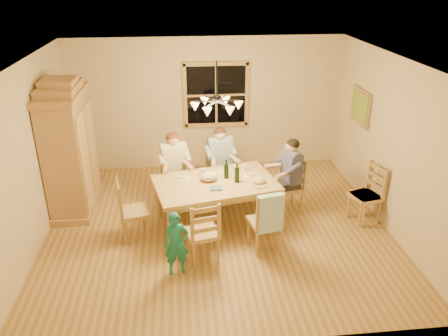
{
  "coord_description": "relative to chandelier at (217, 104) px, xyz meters",
  "views": [
    {
      "loc": [
        -0.53,
        -6.14,
        3.87
      ],
      "look_at": [
        0.12,
        0.1,
        1.01
      ],
      "focal_mm": 35.0,
      "sensor_mm": 36.0,
      "label": 1
    }
  ],
  "objects": [
    {
      "name": "chair_end_left",
      "position": [
        -1.32,
        -0.17,
        -1.77
      ],
      "size": [
        0.5,
        0.52,
        0.99
      ],
      "rotation": [
        0.0,
        0.0,
        -1.35
      ],
      "color": "#A47C48",
      "rests_on": "floor"
    },
    {
      "name": "window",
      "position": [
        0.2,
        2.47,
        -0.53
      ],
      "size": [
        1.3,
        0.06,
        1.3
      ],
      "color": "black",
      "rests_on": "wall_back"
    },
    {
      "name": "wine_glass_b",
      "position": [
        0.49,
        0.43,
        -1.25
      ],
      "size": [
        0.06,
        0.06,
        0.14
      ],
      "primitive_type": "cylinder",
      "color": "silver",
      "rests_on": "dining_table"
    },
    {
      "name": "chair_end_right",
      "position": [
        1.27,
        0.4,
        -1.77
      ],
      "size": [
        0.5,
        0.52,
        0.99
      ],
      "rotation": [
        0.0,
        0.0,
        1.79
      ],
      "color": "#A47C48",
      "rests_on": "floor"
    },
    {
      "name": "wine_glass_a",
      "position": [
        -0.2,
        0.35,
        -1.25
      ],
      "size": [
        0.06,
        0.06,
        0.14
      ],
      "primitive_type": "cylinder",
      "color": "silver",
      "rests_on": "dining_table"
    },
    {
      "name": "plate_plaid",
      "position": [
        0.16,
        0.48,
        -1.31
      ],
      "size": [
        0.26,
        0.26,
        0.02
      ],
      "primitive_type": "cylinder",
      "color": "white",
      "rests_on": "dining_table"
    },
    {
      "name": "chair_spare_front",
      "position": [
        2.45,
        -0.06,
        -1.77
      ],
      "size": [
        0.54,
        0.56,
        0.99
      ],
      "rotation": [
        0.0,
        0.0,
        1.92
      ],
      "color": "#A47C48",
      "rests_on": "floor"
    },
    {
      "name": "wall_back",
      "position": [
        0.0,
        2.5,
        -0.73
      ],
      "size": [
        5.5,
        0.02,
        2.7
      ],
      "primitive_type": "cube",
      "color": "beige",
      "rests_on": "floor"
    },
    {
      "name": "plate_slate",
      "position": [
        0.58,
        0.29,
        -1.31
      ],
      "size": [
        0.26,
        0.26,
        0.02
      ],
      "primitive_type": "cylinder",
      "color": "white",
      "rests_on": "dining_table"
    },
    {
      "name": "wall_right",
      "position": [
        2.75,
        0.0,
        -0.73
      ],
      "size": [
        0.02,
        5.0,
        2.7
      ],
      "primitive_type": "cube",
      "color": "beige",
      "rests_on": "floor"
    },
    {
      "name": "child",
      "position": [
        -0.66,
        -1.13,
        -1.61
      ],
      "size": [
        0.37,
        0.28,
        0.94
      ],
      "primitive_type": "imported",
      "rotation": [
        0.0,
        0.0,
        0.17
      ],
      "color": "#1B7A72",
      "rests_on": "floor"
    },
    {
      "name": "floor",
      "position": [
        0.0,
        0.0,
        -2.08
      ],
      "size": [
        5.5,
        5.5,
        0.0
      ],
      "primitive_type": "plane",
      "color": "olive",
      "rests_on": "ground"
    },
    {
      "name": "chair_near_right",
      "position": [
        0.64,
        -0.67,
        -1.77
      ],
      "size": [
        0.52,
        0.5,
        0.99
      ],
      "rotation": [
        0.0,
        0.0,
        0.22
      ],
      "color": "#A47C48",
      "rests_on": "floor"
    },
    {
      "name": "armoire",
      "position": [
        -2.42,
        0.92,
        -1.02
      ],
      "size": [
        0.66,
        1.4,
        2.3
      ],
      "color": "olive",
      "rests_on": "floor"
    },
    {
      "name": "adult_plaid_man",
      "position": [
        0.15,
        1.07,
        -1.24
      ],
      "size": [
        0.46,
        0.49,
        0.87
      ],
      "rotation": [
        0.0,
        0.0,
        3.36
      ],
      "color": "#2C5A7B",
      "rests_on": "floor"
    },
    {
      "name": "wall_left",
      "position": [
        -2.75,
        0.0,
        -0.73
      ],
      "size": [
        0.02,
        5.0,
        2.7
      ],
      "primitive_type": "cube",
      "color": "beige",
      "rests_on": "floor"
    },
    {
      "name": "chandelier",
      "position": [
        0.0,
        0.0,
        0.0
      ],
      "size": [
        0.77,
        0.68,
        0.71
      ],
      "color": "black",
      "rests_on": "ceiling"
    },
    {
      "name": "adult_slate_man",
      "position": [
        1.27,
        0.4,
        -1.24
      ],
      "size": [
        0.49,
        0.46,
        0.87
      ],
      "rotation": [
        0.0,
        0.0,
        1.79
      ],
      "color": "#45496E",
      "rests_on": "floor"
    },
    {
      "name": "chair_spare_back",
      "position": [
        2.45,
        -0.05,
        -1.77
      ],
      "size": [
        0.5,
        0.51,
        0.99
      ],
      "rotation": [
        0.0,
        0.0,
        1.76
      ],
      "color": "#A47C48",
      "rests_on": "floor"
    },
    {
      "name": "painting",
      "position": [
        2.71,
        1.2,
        -0.48
      ],
      "size": [
        0.06,
        0.78,
        0.64
      ],
      "color": "olive",
      "rests_on": "wall_right"
    },
    {
      "name": "wine_bottle_a",
      "position": [
        0.17,
        0.24,
        -1.15
      ],
      "size": [
        0.08,
        0.08,
        0.33
      ],
      "primitive_type": "cylinder",
      "color": "black",
      "rests_on": "dining_table"
    },
    {
      "name": "chair_far_right",
      "position": [
        0.15,
        1.07,
        -1.77
      ],
      "size": [
        0.52,
        0.5,
        0.99
      ],
      "rotation": [
        0.0,
        0.0,
        3.36
      ],
      "color": "#A47C48",
      "rests_on": "floor"
    },
    {
      "name": "chair_near_left",
      "position": [
        -0.3,
        -0.87,
        -1.77
      ],
      "size": [
        0.52,
        0.5,
        0.99
      ],
      "rotation": [
        0.0,
        0.0,
        0.22
      ],
      "color": "#A47C48",
      "rests_on": "floor"
    },
    {
      "name": "cloth_bundle",
      "position": [
        -0.12,
        0.17,
        -1.24
      ],
      "size": [
        0.28,
        0.22,
        0.15
      ],
      "primitive_type": "ellipsoid",
      "color": "tan",
      "rests_on": "dining_table"
    },
    {
      "name": "plate_woman",
      "position": [
        -0.56,
        0.3,
        -1.31
      ],
      "size": [
        0.26,
        0.26,
        0.02
      ],
      "primitive_type": "cylinder",
      "color": "white",
      "rests_on": "dining_table"
    },
    {
      "name": "wine_bottle_b",
      "position": [
        0.32,
        0.07,
        -1.15
      ],
      "size": [
        0.08,
        0.08,
        0.33
      ],
      "primitive_type": "cylinder",
      "color": "black",
      "rests_on": "dining_table"
    },
    {
      "name": "towel",
      "position": [
        0.68,
        -0.85,
        -1.38
      ],
      "size": [
        0.39,
        0.18,
        0.58
      ],
      "primitive_type": "cube",
      "rotation": [
        0.0,
        0.0,
        0.22
      ],
      "color": "#A6D0E1",
      "rests_on": "chair_near_right"
    },
    {
      "name": "napkin",
      "position": [
        -0.04,
        -0.14,
        -1.3
      ],
      "size": [
        0.21,
        0.18,
        0.03
      ],
      "primitive_type": "cube",
      "rotation": [
        0.0,
        0.0,
        0.22
      ],
      "color": "#496386",
      "rests_on": "dining_table"
    },
    {
      "name": "cap",
      "position": [
        0.66,
        -0.02,
        -1.26
      ],
      "size": [
        0.2,
        0.2,
        0.11
      ],
      "primitive_type": "ellipsoid",
      "color": "tan",
      "rests_on": "dining_table"
    },
    {
      "name": "chair_far_left",
      "position": [
        -0.68,
        0.89,
        -1.77
      ],
      "size": [
        0.52,
        0.5,
        0.99
      ],
      "rotation": [
        0.0,
        0.0,
        3.36
      ],
      "color": "#A47C48",
      "rests_on": "floor"
    },
    {
      "name": "adult_woman",
      "position": [
        -0.68,
        0.89,
        -1.24
      ],
      "size": [
        0.46,
        0.49,
        0.87
      ],
      "rotation": [
        0.0,
        0.0,
        3.36
      ],
      "color": "beige",
      "rests_on": "floor"
    },
    {
      "name": "dining_table",
      "position": [
        -0.02,
        0.11,
        -1.42
      ],
      "size": [
        2.12,
        1.55,
        0.76
      ],
      "rotation": [
        0.0,
        0.0,
        0.22
      ],
      "color": "#A9854B",
      "rests_on": "floor"
    },
    {
      "name": "ceiling",
      "position": [
        0.0,
        0.0,
        0.62
      ],
      "size": [
        5.5,
        5.0,
        0.02
      ],
      "primitive_type": "cube",
      "color": "white",
      "rests_on": "wall_back"
    }
  ]
}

